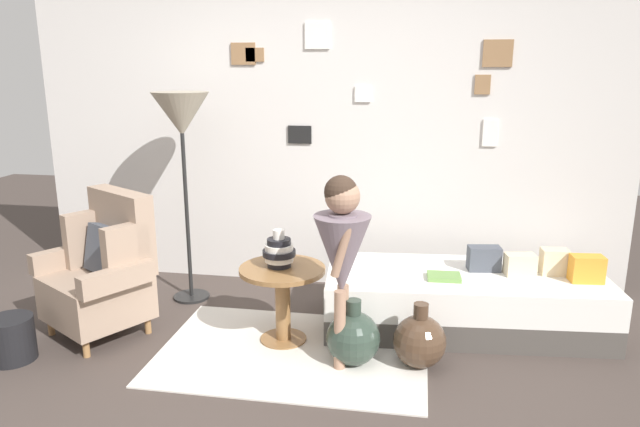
{
  "coord_description": "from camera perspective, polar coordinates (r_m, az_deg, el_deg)",
  "views": [
    {
      "loc": [
        0.78,
        -2.7,
        1.8
      ],
      "look_at": [
        0.15,
        0.95,
        0.85
      ],
      "focal_mm": 32.7,
      "sensor_mm": 36.0,
      "label": 1
    }
  ],
  "objects": [
    {
      "name": "side_table",
      "position": [
        3.86,
        -3.68,
        -7.34
      ],
      "size": [
        0.56,
        0.56,
        0.52
      ],
      "color": "olive",
      "rests_on": "ground"
    },
    {
      "name": "daybed",
      "position": [
        4.24,
        13.87,
        -8.23
      ],
      "size": [
        1.96,
        0.96,
        0.4
      ],
      "color": "#4C4742",
      "rests_on": "ground"
    },
    {
      "name": "vase_striped",
      "position": [
        3.79,
        -4.03,
        -3.76
      ],
      "size": [
        0.22,
        0.22,
        0.25
      ],
      "color": "black",
      "rests_on": "side_table"
    },
    {
      "name": "pillow_back",
      "position": [
        4.22,
        18.99,
        -4.76
      ],
      "size": [
        0.22,
        0.15,
        0.15
      ],
      "primitive_type": "cube",
      "rotation": [
        0.0,
        0.0,
        0.18
      ],
      "color": "beige",
      "rests_on": "daybed"
    },
    {
      "name": "ground_plane",
      "position": [
        3.33,
        -5.62,
        -18.35
      ],
      "size": [
        12.0,
        12.0,
        0.0
      ],
      "primitive_type": "plane",
      "color": "#423833"
    },
    {
      "name": "armchair",
      "position": [
        4.24,
        -20.39,
        -5.29
      ],
      "size": [
        0.9,
        0.84,
        0.97
      ],
      "color": "#9E7042",
      "rests_on": "ground"
    },
    {
      "name": "floor_lamp",
      "position": [
        4.46,
        -13.41,
        8.77
      ],
      "size": [
        0.42,
        0.42,
        1.61
      ],
      "color": "black",
      "rests_on": "ground"
    },
    {
      "name": "pillow_head",
      "position": [
        4.25,
        24.65,
        -4.94
      ],
      "size": [
        0.22,
        0.14,
        0.18
      ],
      "primitive_type": "cube",
      "rotation": [
        0.0,
        0.0,
        0.1
      ],
      "color": "orange",
      "rests_on": "daybed"
    },
    {
      "name": "demijohn_far",
      "position": [
        3.68,
        9.72,
        -12.18
      ],
      "size": [
        0.32,
        0.32,
        0.41
      ],
      "color": "#473323",
      "rests_on": "ground"
    },
    {
      "name": "book_on_daybed",
      "position": [
        4.02,
        12.03,
        -6.07
      ],
      "size": [
        0.23,
        0.17,
        0.03
      ],
      "primitive_type": "cube",
      "rotation": [
        0.0,
        0.0,
        0.04
      ],
      "color": "#699549",
      "rests_on": "daybed"
    },
    {
      "name": "demijohn_near",
      "position": [
        3.66,
        3.26,
        -12.04
      ],
      "size": [
        0.33,
        0.33,
        0.42
      ],
      "color": "#2D3D33",
      "rests_on": "ground"
    },
    {
      "name": "person_child",
      "position": [
        3.41,
        2.16,
        -3.25
      ],
      "size": [
        0.34,
        0.34,
        1.19
      ],
      "color": "#A37A60",
      "rests_on": "ground"
    },
    {
      "name": "pillow_mid",
      "position": [
        4.31,
        21.94,
        -4.41
      ],
      "size": [
        0.19,
        0.14,
        0.18
      ],
      "primitive_type": "cube",
      "rotation": [
        0.0,
        0.0,
        0.09
      ],
      "color": "beige",
      "rests_on": "daybed"
    },
    {
      "name": "gallery_wall",
      "position": [
        4.74,
        0.3,
        8.36
      ],
      "size": [
        4.8,
        0.12,
        2.6
      ],
      "color": "silver",
      "rests_on": "ground"
    },
    {
      "name": "rug",
      "position": [
        3.86,
        -2.64,
        -13.34
      ],
      "size": [
        1.7,
        1.17,
        0.01
      ],
      "primitive_type": "cube",
      "color": "silver",
      "rests_on": "ground"
    },
    {
      "name": "pillow_extra",
      "position": [
        4.23,
        15.75,
        -4.26
      ],
      "size": [
        0.24,
        0.15,
        0.17
      ],
      "primitive_type": "cube",
      "rotation": [
        0.0,
        0.0,
        0.15
      ],
      "color": "#474C56",
      "rests_on": "daybed"
    },
    {
      "name": "magazine_basket",
      "position": [
        4.18,
        -27.96,
        -10.79
      ],
      "size": [
        0.28,
        0.28,
        0.28
      ],
      "primitive_type": "cylinder",
      "color": "black",
      "rests_on": "ground"
    }
  ]
}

